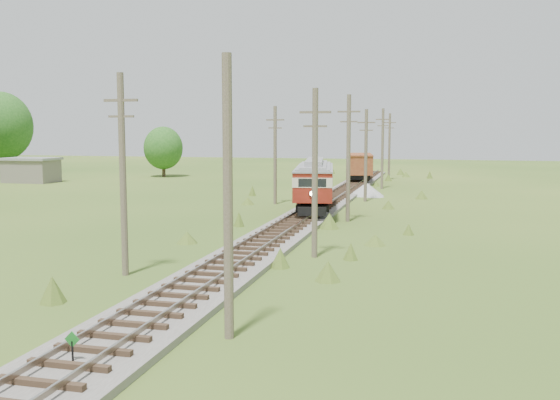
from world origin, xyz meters
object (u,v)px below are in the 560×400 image
(switch_marker, at_px, (72,347))
(gravel_pile, at_px, (368,190))
(streetcar, at_px, (315,180))
(gondola, at_px, (359,165))

(switch_marker, xyz_separation_m, gravel_pile, (2.88, 47.46, -0.02))
(streetcar, relative_size, gondola, 1.30)
(switch_marker, relative_size, streetcar, 0.09)
(streetcar, height_order, gravel_pile, streetcar)
(streetcar, bearing_deg, gondola, 80.54)
(streetcar, bearing_deg, switch_marker, -99.81)
(gondola, bearing_deg, gravel_pile, -88.59)
(switch_marker, height_order, streetcar, streetcar)
(gravel_pile, bearing_deg, gondola, 99.92)
(switch_marker, distance_m, gravel_pile, 47.55)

